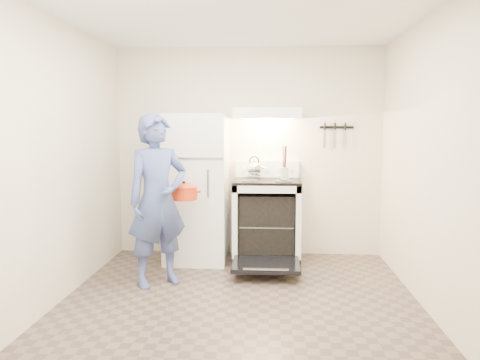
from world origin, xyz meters
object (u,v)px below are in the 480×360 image
refrigerator (197,188)px  stove_body (267,222)px  person (158,200)px  dutch_oven (184,193)px  tea_kettle (254,167)px

refrigerator → stove_body: (0.81, 0.02, -0.39)m
person → dutch_oven: size_ratio=4.85×
person → dutch_oven: (0.21, 0.25, 0.03)m
refrigerator → stove_body: 0.90m
person → dutch_oven: 0.33m
stove_body → dutch_oven: size_ratio=2.64×
refrigerator → person: size_ratio=1.01×
stove_body → person: 1.44m
person → stove_body: bearing=2.7°
stove_body → person: (-1.06, -0.90, 0.38)m
tea_kettle → dutch_oven: size_ratio=0.75×
refrigerator → dutch_oven: 0.62m
stove_body → tea_kettle: size_ratio=3.51×
tea_kettle → dutch_oven: (-0.69, -0.77, -0.20)m
stove_body → dutch_oven: bearing=-142.7°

